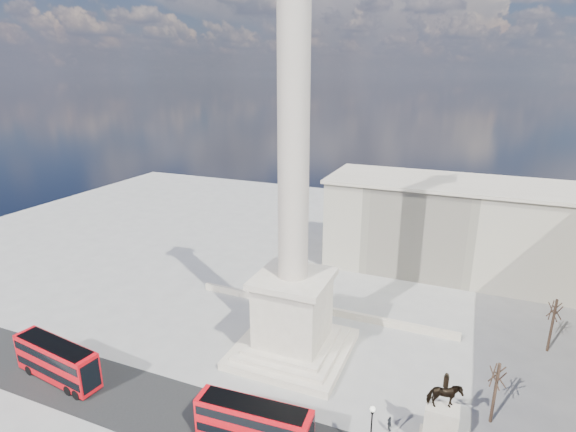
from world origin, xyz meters
The scene contains 11 objects.
ground centered at (0.00, 0.00, 0.00)m, with size 180.00×180.00×0.00m, color gray.
nelsons_column centered at (0.00, 5.00, 12.92)m, with size 14.00×14.00×49.85m.
balustrade_wall centered at (0.00, 16.00, 0.55)m, with size 40.00×0.60×1.10m, color #BBB09B.
building_northeast centered at (20.00, 40.00, 8.32)m, with size 51.00×17.00×16.60m.
red_bus_a centered at (-23.20, -10.60, 2.53)m, with size 12.15×4.15×4.83m.
red_bus_b centered at (2.31, -10.53, 2.42)m, with size 11.53×3.32×4.62m.
victorian_lamp centered at (12.96, -8.08, 3.51)m, with size 0.51×0.51×5.96m.
equestrian_statue centered at (18.76, -3.55, 2.78)m, with size 3.84×2.88×8.04m.
bare_tree_mid centered at (23.46, 1.49, 5.80)m, with size 1.94×1.94×7.36m.
bare_tree_far centered at (30.46, 17.89, 6.13)m, with size 1.91×1.91×7.79m.
pedestrian_crossing centered at (14.01, -3.77, 0.83)m, with size 0.97×0.40×1.66m, color #232529.
Camera 1 is at (18.64, -41.50, 34.26)m, focal length 28.00 mm.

